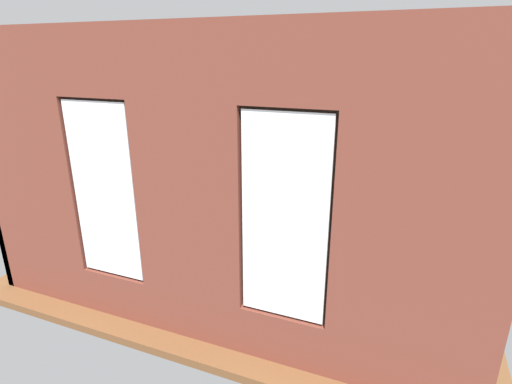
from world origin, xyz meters
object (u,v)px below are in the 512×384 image
object	(u,v)px
tv_flatscreen	(129,175)
potted_plant_foreground_right	(200,176)
couch_left	(414,251)
potted_plant_beside_window_right	(79,222)
remote_gray	(243,212)
potted_plant_corner_far_left	(430,298)
cup_ceramic	(267,214)
potted_plant_corner_near_left	(429,187)
candle_jar	(265,210)
potted_plant_by_left_couch	(392,218)
potted_plant_between_couches	(271,263)
table_plant_small	(259,203)
papasan_chair	(269,193)
media_console	(133,212)
coffee_table	(265,216)
remote_silver	(286,212)
couch_by_window	(171,270)

from	to	relation	value
tv_flatscreen	potted_plant_foreground_right	distance (m)	2.04
couch_left	potted_plant_beside_window_right	world-z (taller)	potted_plant_beside_window_right
remote_gray	potted_plant_corner_far_left	xyz separation A→B (m)	(-3.00, 2.14, 0.32)
cup_ceramic	remote_gray	bearing A→B (deg)	0.00
cup_ceramic	potted_plant_corner_near_left	bearing A→B (deg)	-148.94
candle_jar	potted_plant_by_left_couch	bearing A→B (deg)	-153.99
couch_left	potted_plant_between_couches	xyz separation A→B (m)	(1.59, 1.75, 0.37)
cup_ceramic	remote_gray	size ratio (longest dim) A/B	0.54
table_plant_small	papasan_chair	size ratio (longest dim) A/B	0.24
cup_ceramic	media_console	size ratio (longest dim) A/B	0.08
tv_flatscreen	cup_ceramic	bearing A→B (deg)	-168.93
coffee_table	potted_plant_corner_far_left	bearing A→B (deg)	139.25
coffee_table	potted_plant_by_left_couch	bearing A→B (deg)	-153.99
potted_plant_between_couches	remote_silver	bearing A→B (deg)	-76.34
couch_by_window	remote_silver	xyz separation A→B (m)	(-0.85, -2.31, 0.10)
tv_flatscreen	potted_plant_between_couches	world-z (taller)	tv_flatscreen
potted_plant_corner_far_left	remote_gray	bearing A→B (deg)	-35.50
coffee_table	couch_by_window	bearing A→B (deg)	76.83
tv_flatscreen	remote_gray	bearing A→B (deg)	-166.46
cup_ceramic	remote_silver	xyz separation A→B (m)	(-0.25, -0.27, -0.04)
couch_left	candle_jar	world-z (taller)	couch_left
candle_jar	remote_gray	distance (m)	0.39
remote_silver	tv_flatscreen	bearing A→B (deg)	-75.49
potted_plant_between_couches	couch_by_window	bearing A→B (deg)	2.04
papasan_chair	media_console	bearing A→B (deg)	37.29
remote_gray	potted_plant_between_couches	world-z (taller)	potted_plant_between_couches
table_plant_small	potted_plant_beside_window_right	distance (m)	2.97
table_plant_small	remote_silver	xyz separation A→B (m)	(-0.49, -0.04, -0.12)
couch_by_window	potted_plant_foreground_right	bearing A→B (deg)	-65.92
potted_plant_beside_window_right	potted_plant_by_left_couch	world-z (taller)	potted_plant_beside_window_right
candle_jar	media_console	xyz separation A→B (m)	(2.38, 0.61, -0.16)
coffee_table	cup_ceramic	bearing A→B (deg)	126.39
tv_flatscreen	papasan_chair	bearing A→B (deg)	-142.76
remote_gray	potted_plant_beside_window_right	bearing A→B (deg)	-78.08
table_plant_small	tv_flatscreen	size ratio (longest dim) A/B	0.21
couch_left	coffee_table	distance (m)	2.51
potted_plant_beside_window_right	couch_left	bearing A→B (deg)	-156.65
remote_gray	papasan_chair	distance (m)	1.11
couch_left	potted_plant_corner_far_left	world-z (taller)	potted_plant_corner_far_left
couch_left	potted_plant_corner_near_left	xyz separation A→B (m)	(-0.14, -1.76, 0.46)
couch_by_window	potted_plant_between_couches	bearing A→B (deg)	-177.96
table_plant_small	remote_gray	distance (m)	0.34
media_console	potted_plant_by_left_couch	distance (m)	4.75
potted_plant_corner_near_left	couch_by_window	bearing A→B (deg)	48.73
coffee_table	potted_plant_corner_far_left	size ratio (longest dim) A/B	1.07
couch_by_window	table_plant_small	distance (m)	2.31
media_console	potted_plant_foreground_right	bearing A→B (deg)	-98.89
coffee_table	media_console	bearing A→B (deg)	14.43
potted_plant_corner_near_left	potted_plant_foreground_right	world-z (taller)	potted_plant_corner_near_left
table_plant_small	candle_jar	bearing A→B (deg)	145.85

